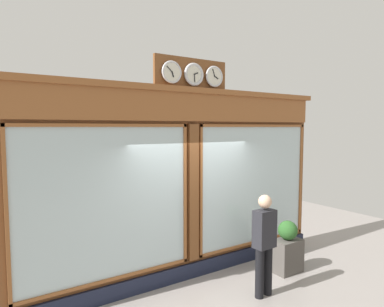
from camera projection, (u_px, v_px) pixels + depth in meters
shop_facade at (188, 183)px, 6.15m from camera, size 6.30×0.42×4.00m
pedestrian at (264, 241)px, 5.43m from camera, size 0.37×0.23×1.69m
planter_box at (287, 256)px, 6.39m from camera, size 0.56×0.36×0.63m
planter_shrub at (288, 230)px, 6.35m from camera, size 0.37×0.37×0.37m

